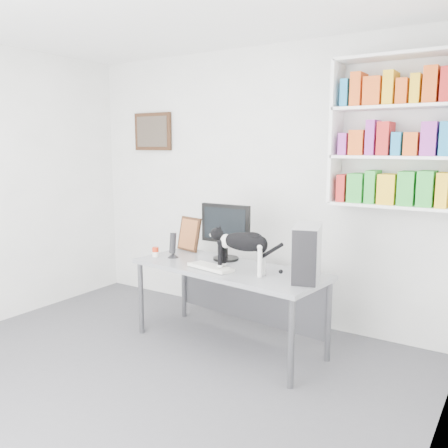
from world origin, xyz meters
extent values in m
cube|color=#4F4F54|center=(0.00, 0.00, 0.01)|extent=(4.00, 4.00, 0.01)
cube|color=white|center=(0.00, 2.00, 1.35)|extent=(4.00, 0.01, 2.70)
cube|color=white|center=(2.00, 0.00, 1.35)|extent=(0.01, 4.00, 2.70)
cube|color=white|center=(1.40, 1.85, 1.85)|extent=(1.03, 0.28, 1.24)
cube|color=#442615|center=(-1.30, 1.97, 1.90)|extent=(0.52, 0.04, 0.42)
cube|color=gray|center=(0.25, 1.13, 0.36)|extent=(1.79, 0.86, 0.72)
cube|color=black|center=(0.09, 1.34, 0.98)|extent=(0.49, 0.25, 0.52)
cube|color=silver|center=(0.16, 0.99, 0.73)|extent=(0.44, 0.24, 0.03)
cube|color=silver|center=(0.96, 1.13, 0.93)|extent=(0.31, 0.46, 0.43)
cylinder|color=black|center=(-0.37, 1.14, 0.84)|extent=(0.12, 0.12, 0.24)
cube|color=#442615|center=(-0.42, 1.47, 0.89)|extent=(0.30, 0.17, 0.34)
cylinder|color=red|center=(-0.53, 1.08, 0.76)|extent=(0.06, 0.06, 0.09)
camera|label=1|loc=(2.35, -2.20, 1.74)|focal=38.00mm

